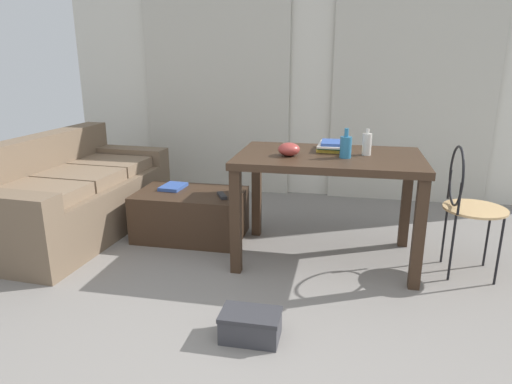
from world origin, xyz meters
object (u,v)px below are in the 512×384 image
(wire_chair, at_px, (466,196))
(tv_remote_primary, at_px, (222,196))
(shoebox, at_px, (251,325))
(bottle_far, at_px, (367,144))
(couch, at_px, (71,196))
(book_stack, at_px, (333,146))
(bowl, at_px, (289,149))
(craft_table, at_px, (329,170))
(magazine, at_px, (173,187))
(tv_remote_on_table, at_px, (290,146))
(bottle_near, at_px, (346,147))
(coffee_table, at_px, (191,214))

(wire_chair, bearing_deg, tv_remote_primary, 174.29)
(shoebox, bearing_deg, bottle_far, 63.19)
(couch, xyz_separation_m, tv_remote_primary, (1.32, -0.00, 0.09))
(book_stack, bearing_deg, bottle_far, -26.43)
(bottle_far, bearing_deg, bowl, -165.97)
(craft_table, bearing_deg, wire_chair, -3.37)
(wire_chair, relative_size, bowl, 5.88)
(magazine, bearing_deg, bowl, -15.38)
(craft_table, relative_size, bowl, 8.49)
(wire_chair, height_order, book_stack, wire_chair)
(bottle_far, xyz_separation_m, tv_remote_primary, (-1.06, 0.08, -0.46))
(couch, relative_size, book_stack, 6.10)
(bowl, relative_size, tv_remote_on_table, 0.96)
(bottle_far, distance_m, book_stack, 0.26)
(craft_table, relative_size, wire_chair, 1.44)
(tv_remote_on_table, bearing_deg, wire_chair, -41.41)
(bottle_near, height_order, book_stack, bottle_near)
(wire_chair, height_order, tv_remote_primary, wire_chair)
(bottle_far, bearing_deg, shoebox, -116.81)
(couch, xyz_separation_m, coffee_table, (1.02, 0.08, -0.12))
(bottle_far, relative_size, magazine, 0.79)
(bottle_near, relative_size, book_stack, 0.66)
(wire_chair, bearing_deg, bowl, -178.24)
(bottle_near, relative_size, shoebox, 0.63)
(wire_chair, xyz_separation_m, bottle_near, (-0.79, -0.03, 0.31))
(bottle_far, bearing_deg, magazine, 171.27)
(bottle_near, bearing_deg, magazine, 165.60)
(shoebox, bearing_deg, coffee_table, 120.96)
(coffee_table, distance_m, bottle_near, 1.41)
(tv_remote_on_table, bearing_deg, tv_remote_primary, 156.20)
(tv_remote_on_table, distance_m, shoebox, 1.46)
(bowl, distance_m, tv_remote_primary, 0.72)
(wire_chair, bearing_deg, craft_table, 176.63)
(bowl, bearing_deg, coffee_table, 160.89)
(wire_chair, distance_m, bottle_far, 0.73)
(coffee_table, height_order, wire_chair, wire_chair)
(bottle_far, bearing_deg, bottle_near, -139.35)
(bottle_far, bearing_deg, tv_remote_primary, 175.83)
(couch, height_order, coffee_table, couch)
(coffee_table, distance_m, wire_chair, 2.05)
(craft_table, distance_m, book_stack, 0.21)
(bottle_near, xyz_separation_m, shoebox, (-0.43, -1.02, -0.78))
(coffee_table, relative_size, bottle_far, 4.72)
(book_stack, relative_size, shoebox, 0.96)
(magazine, bearing_deg, couch, -165.13)
(craft_table, height_order, bottle_far, bottle_far)
(bottle_near, bearing_deg, tv_remote_on_table, 147.63)
(coffee_table, bearing_deg, tv_remote_primary, -15.51)
(tv_remote_on_table, bearing_deg, bottle_near, -62.87)
(bottle_far, xyz_separation_m, shoebox, (-0.58, -1.14, -0.78))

